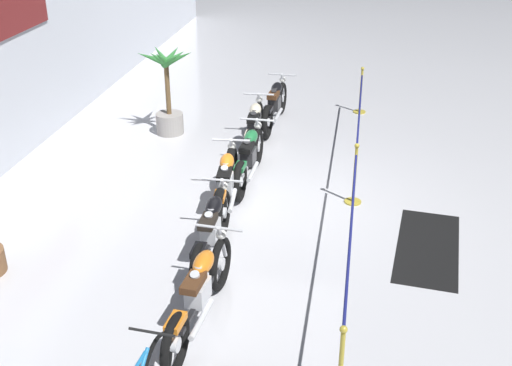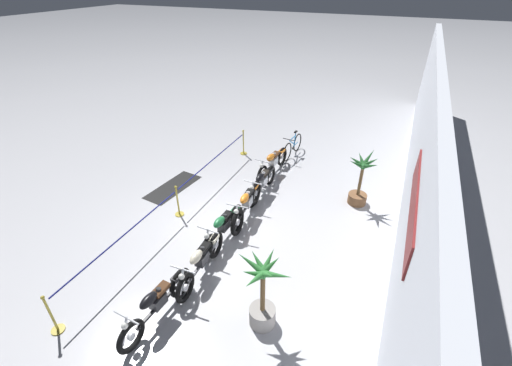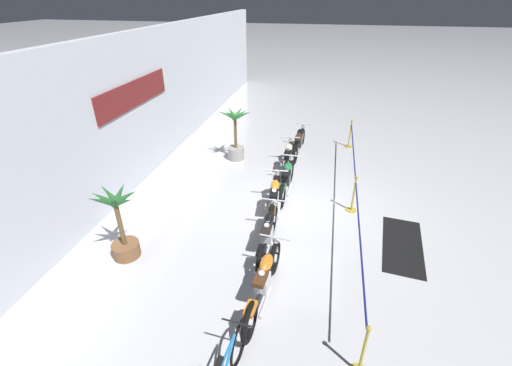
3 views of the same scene
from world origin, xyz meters
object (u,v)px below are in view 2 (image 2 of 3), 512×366
Objects in this scene: motorcycle_green_3 at (223,228)px; stanchion_mid_right at (53,319)px; motorcycle_black_1 at (262,183)px; stanchion_mid_left at (178,205)px; motorcycle_black_5 at (156,304)px; motorcycle_cream_4 at (201,262)px; potted_palm_left_of_row at (360,182)px; potted_palm_right_of_row at (262,296)px; motorcycle_orange_2 at (247,205)px; bicycle at (293,147)px; floor_banner at (173,187)px; motorcycle_orange_0 at (272,163)px; stanchion_far_left at (202,173)px.

stanchion_mid_right is at bearing -25.04° from motorcycle_green_3.
motorcycle_green_3 reaches higher than motorcycle_black_1.
motorcycle_black_5 is at bearing 28.28° from stanchion_mid_left.
motorcycle_cream_4 is 1.23× the size of potted_palm_left_of_row.
motorcycle_green_3 is 2.87m from potted_palm_right_of_row.
motorcycle_orange_2 is 1.30× the size of potted_palm_left_of_row.
bicycle is 7.97m from potted_palm_right_of_row.
floor_banner is at bearing -120.17° from motorcycle_green_3.
floor_banner is (-5.63, -1.13, -0.35)m from stanchion_mid_right.
potted_palm_right_of_row is at bearing 57.23° from stanchion_mid_left.
bicycle is at bearing 179.41° from motorcycle_green_3.
floor_banner is (-3.71, -4.98, -0.84)m from potted_palm_right_of_row.
motorcycle_black_1 is 5.37m from motorcycle_black_5.
motorcycle_cream_4 reaches higher than motorcycle_black_1.
motorcycle_orange_2 is 2.25× the size of stanchion_mid_right.
floor_banner is at bearing -168.69° from stanchion_mid_right.
motorcycle_orange_2 is 2.58m from motorcycle_cream_4.
motorcycle_orange_0 is 1.10× the size of floor_banner.
motorcycle_black_5 is 8.53m from bicycle.
motorcycle_green_3 is at bearing -134.49° from potted_palm_right_of_row.
motorcycle_cream_4 is 1.00× the size of motorcycle_black_5.
potted_palm_right_of_row is 5.50m from stanchion_far_left.
motorcycle_black_1 is 1.25× the size of bicycle.
stanchion_mid_right is at bearing -58.11° from motorcycle_black_5.
motorcycle_green_3 is 1.19× the size of potted_palm_left_of_row.
stanchion_far_left is at bearing -149.14° from motorcycle_cream_4.
floor_banner is at bearing -126.66° from potted_palm_right_of_row.
stanchion_mid_left is 1.70m from floor_banner.
motorcycle_cream_4 is at bearing 142.22° from stanchion_mid_right.
floor_banner is (4.00, -3.01, -0.40)m from bicycle.
stanchion_mid_right is at bearing -11.09° from bicycle.
potted_palm_left_of_row reaches higher than motorcycle_cream_4.
motorcycle_black_1 is 2.01m from stanchion_far_left.
bicycle is at bearing 153.52° from stanchion_far_left.
motorcycle_green_3 is (3.98, 0.13, -0.02)m from motorcycle_orange_0.
stanchion_mid_left reaches higher than motorcycle_black_1.
stanchion_far_left is at bearing 180.00° from stanchion_mid_right.
stanchion_mid_left is (-1.86, -1.97, -0.11)m from motorcycle_cream_4.
motorcycle_orange_2 is 2.11m from stanchion_mid_left.
potted_palm_right_of_row reaches higher than stanchion_far_left.
bicycle is 4.25m from stanchion_far_left.
motorcycle_black_1 is 1.19× the size of potted_palm_right_of_row.
motorcycle_green_3 is 0.97× the size of motorcycle_black_5.
stanchion_far_left is 8.55× the size of stanchion_mid_left.
stanchion_mid_left is at bearing -122.77° from potted_palm_right_of_row.
bicycle is 5.56m from stanchion_mid_left.
motorcycle_cream_4 is 5.60m from potted_palm_left_of_row.
motorcycle_orange_2 and bicycle have the same top height.
motorcycle_orange_2 is at bearing 172.85° from motorcycle_green_3.
stanchion_mid_right is (7.30, -4.91, -0.42)m from potted_palm_left_of_row.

